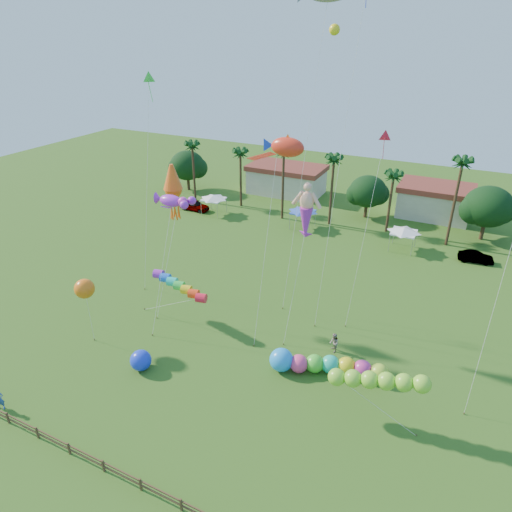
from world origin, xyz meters
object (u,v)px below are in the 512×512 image
at_px(car_b, 476,257).
at_px(blue_ball, 141,360).
at_px(car_a, 194,205).
at_px(spectator_b, 334,343).
at_px(caterpillar_inflatable, 323,365).

bearing_deg(car_b, blue_ball, 136.65).
distance_m(car_b, blue_ball, 41.10).
xyz_separation_m(car_a, spectator_b, (30.06, -23.76, 0.11)).
bearing_deg(car_a, blue_ball, -152.71).
xyz_separation_m(spectator_b, blue_ball, (-13.69, -9.32, -0.04)).
bearing_deg(blue_ball, car_b, 54.45).
distance_m(spectator_b, caterpillar_inflatable, 3.08).
relative_size(car_b, spectator_b, 2.19).
relative_size(spectator_b, blue_ball, 1.04).
distance_m(car_a, blue_ball, 36.91).
xyz_separation_m(car_a, blue_ball, (16.37, -33.08, 0.07)).
xyz_separation_m(caterpillar_inflatable, blue_ball, (-13.78, -6.24, 0.05)).
bearing_deg(caterpillar_inflatable, blue_ball, -172.85).
bearing_deg(car_b, caterpillar_inflatable, 151.79).
bearing_deg(blue_ball, car_a, 116.33).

